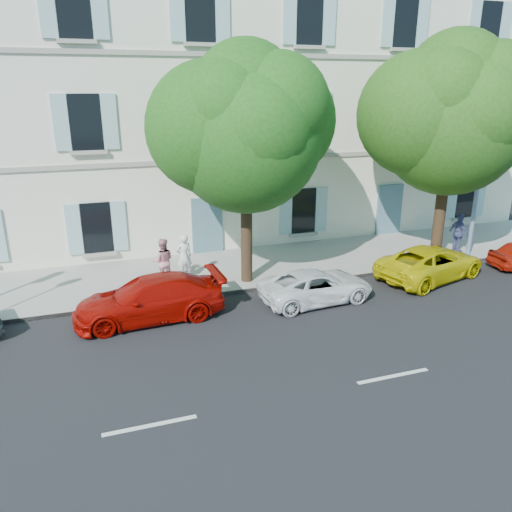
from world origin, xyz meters
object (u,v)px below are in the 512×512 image
object	(u,v)px
car_yellow_supercar	(431,263)
pedestrian_b	(163,261)
tree_right	(451,123)
car_red_coupe	(149,299)
pedestrian_a	(184,257)
street_lamp	(487,142)
tree_left	(246,137)
pedestrian_c	(459,233)
car_white_coupe	(316,286)

from	to	relation	value
car_yellow_supercar	pedestrian_b	bearing A→B (deg)	60.23
car_yellow_supercar	tree_right	xyz separation A→B (m)	(1.35, 1.47, 4.92)
car_red_coupe	pedestrian_a	bearing A→B (deg)	146.81
pedestrian_a	street_lamp	bearing A→B (deg)	162.86
car_red_coupe	tree_left	world-z (taller)	tree_left
pedestrian_b	pedestrian_c	size ratio (longest dim) A/B	1.00
tree_left	pedestrian_b	bearing A→B (deg)	165.90
car_red_coupe	car_white_coupe	world-z (taller)	car_red_coupe
car_yellow_supercar	car_red_coupe	bearing A→B (deg)	74.80
car_yellow_supercar	tree_right	world-z (taller)	tree_right
tree_right	street_lamp	distance (m)	1.75
tree_right	pedestrian_c	distance (m)	4.80
street_lamp	pedestrian_b	bearing A→B (deg)	174.68
car_red_coupe	tree_left	size ratio (longest dim) A/B	0.58
car_yellow_supercar	pedestrian_a	distance (m)	9.15
tree_left	pedestrian_b	world-z (taller)	tree_left
car_yellow_supercar	tree_left	world-z (taller)	tree_left
street_lamp	pedestrian_c	size ratio (longest dim) A/B	4.97
car_yellow_supercar	pedestrian_c	xyz separation A→B (m)	(2.78, 1.89, 0.36)
pedestrian_c	car_yellow_supercar	bearing A→B (deg)	118.29
tree_right	car_white_coupe	bearing A→B (deg)	-162.23
pedestrian_a	pedestrian_c	distance (m)	11.57
tree_right	tree_left	bearing A→B (deg)	178.84
car_red_coupe	car_white_coupe	xyz separation A→B (m)	(5.45, -0.41, -0.13)
tree_left	pedestrian_c	world-z (taller)	tree_left
tree_right	pedestrian_c	xyz separation A→B (m)	(1.43, 0.42, -4.56)
car_red_coupe	car_white_coupe	size ratio (longest dim) A/B	1.19
car_red_coupe	tree_right	distance (m)	12.80
car_yellow_supercar	car_white_coupe	bearing A→B (deg)	80.37
car_yellow_supercar	pedestrian_a	size ratio (longest dim) A/B	2.68
car_red_coupe	street_lamp	size ratio (longest dim) A/B	0.56
car_yellow_supercar	pedestrian_c	distance (m)	3.38
pedestrian_a	pedestrian_b	world-z (taller)	pedestrian_a
tree_left	pedestrian_b	distance (m)	5.22
car_white_coupe	pedestrian_b	xyz separation A→B (m)	(-4.65, 2.90, 0.44)
tree_left	car_yellow_supercar	bearing A→B (deg)	-13.72
car_red_coupe	car_white_coupe	distance (m)	5.47
car_red_coupe	street_lamp	bearing A→B (deg)	93.27
pedestrian_b	pedestrian_c	world-z (taller)	pedestrian_c
street_lamp	pedestrian_b	size ratio (longest dim) A/B	4.99
pedestrian_c	pedestrian_b	bearing A→B (deg)	81.91
car_white_coupe	pedestrian_a	distance (m)	4.97
street_lamp	car_red_coupe	bearing A→B (deg)	-174.31
tree_left	pedestrian_b	xyz separation A→B (m)	(-2.89, 0.73, -4.29)
pedestrian_b	street_lamp	bearing A→B (deg)	-178.19
car_red_coupe	tree_left	distance (m)	6.16
pedestrian_a	pedestrian_c	size ratio (longest dim) A/B	1.00
tree_right	pedestrian_c	world-z (taller)	tree_right
street_lamp	tree_left	bearing A→B (deg)	177.39
car_yellow_supercar	pedestrian_b	distance (m)	9.86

